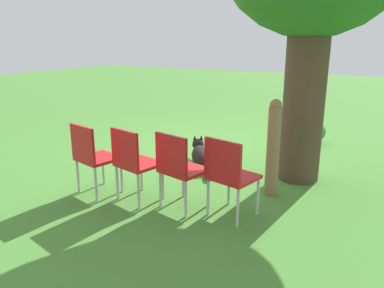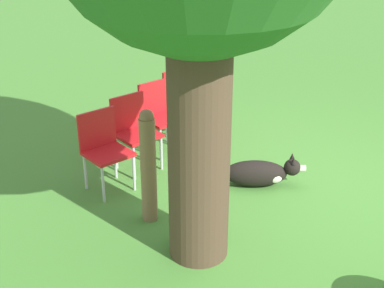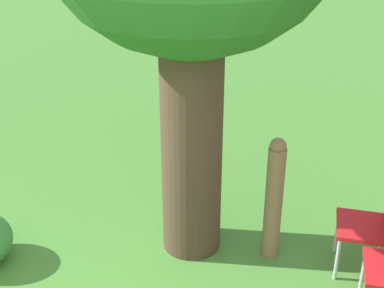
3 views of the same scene
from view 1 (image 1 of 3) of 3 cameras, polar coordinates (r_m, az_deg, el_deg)
The scene contains 8 objects.
ground_plane at distance 6.14m, azimuth 2.75°, elevation -1.24°, with size 30.00×30.00×0.00m, color #478433.
dog at distance 5.46m, azimuth 1.40°, elevation -1.76°, with size 0.99×0.74×0.37m.
fence_post at distance 4.42m, azimuth 12.27°, elevation -0.55°, with size 0.15×0.15×1.15m.
red_chair_0 at distance 4.51m, azimuth -14.97°, elevation -1.53°, with size 0.51×0.53×0.85m.
red_chair_1 at distance 4.22m, azimuth -8.90°, elevation -2.39°, with size 0.51×0.53×0.85m.
red_chair_2 at distance 3.98m, azimuth -2.01°, elevation -3.34°, with size 0.51×0.53×0.85m.
red_chair_3 at distance 3.80m, azimuth 5.67°, elevation -4.34°, with size 0.51×0.53×0.85m.
low_shrub at distance 6.91m, azimuth 17.39°, elevation 1.94°, with size 0.57×0.57×0.45m.
Camera 1 is at (5.30, 2.52, 1.80)m, focal length 35.00 mm.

